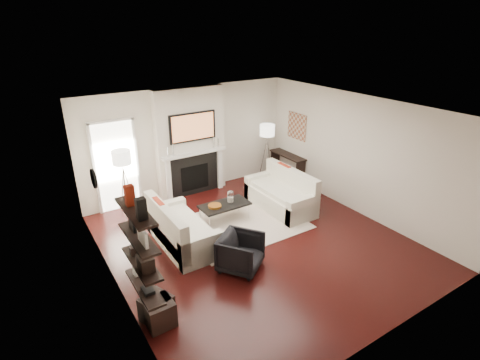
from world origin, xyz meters
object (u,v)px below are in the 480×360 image
coffee_table (225,205)px  lamp_left_shade (121,157)px  armchair (241,251)px  loveseat_right_base (280,200)px  loveseat_left_base (183,235)px  lamp_right_shade (267,130)px  ottoman_near (157,309)px

coffee_table → lamp_left_shade: 2.44m
armchair → loveseat_right_base: bearing=-0.3°
loveseat_left_base → lamp_left_shade: lamp_left_shade is taller
loveseat_left_base → coffee_table: bearing=17.1°
loveseat_left_base → lamp_right_shade: size_ratio=4.50×
ottoman_near → lamp_right_shade: bearing=37.0°
lamp_left_shade → coffee_table: bearing=-37.3°
loveseat_left_base → ottoman_near: size_ratio=4.50×
coffee_table → armchair: size_ratio=1.52×
armchair → lamp_left_shade: size_ratio=1.81×
lamp_left_shade → lamp_right_shade: (3.90, 0.03, 0.00)m
armchair → ottoman_near: bearing=156.5°
loveseat_right_base → lamp_right_shade: lamp_right_shade is taller
lamp_right_shade → ottoman_near: bearing=-143.0°
armchair → ottoman_near: 1.79m
armchair → lamp_right_shade: 4.24m
lamp_right_shade → loveseat_left_base: bearing=-152.4°
loveseat_left_base → ottoman_near: 2.05m
lamp_right_shade → ottoman_near: (-4.52, -3.41, -1.25)m
lamp_left_shade → lamp_right_shade: bearing=0.5°
ottoman_near → coffee_table: bearing=40.6°
lamp_left_shade → ottoman_near: 3.65m
lamp_left_shade → lamp_right_shade: size_ratio=1.00×
coffee_table → ottoman_near: bearing=-139.4°
loveseat_left_base → armchair: 1.40m
loveseat_left_base → lamp_left_shade: 2.18m
loveseat_left_base → armchair: size_ratio=2.48×
loveseat_left_base → lamp_left_shade: (-0.57, 1.70, 1.24)m
lamp_left_shade → ottoman_near: size_ratio=1.00×
ottoman_near → loveseat_right_base: bearing=26.3°
loveseat_right_base → armchair: (-2.06, -1.49, 0.15)m
loveseat_left_base → lamp_left_shade: size_ratio=4.50×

